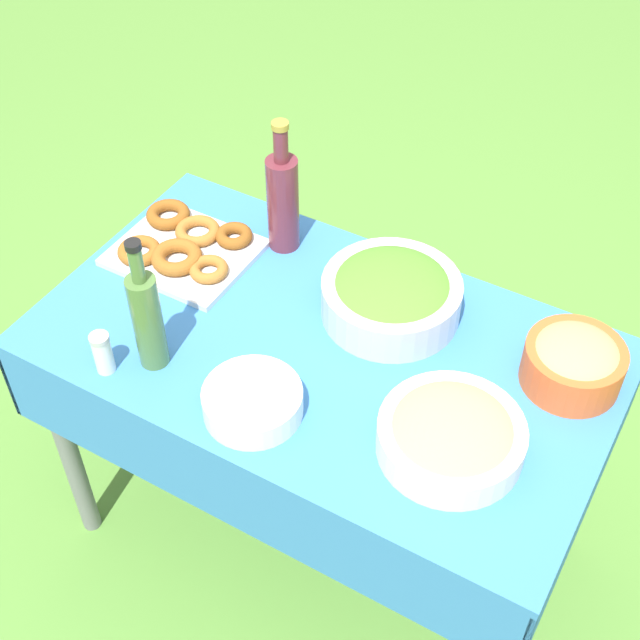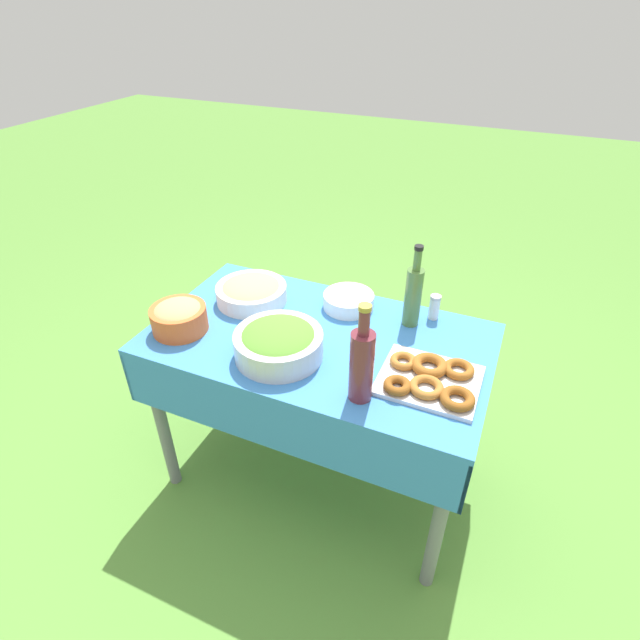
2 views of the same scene
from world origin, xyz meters
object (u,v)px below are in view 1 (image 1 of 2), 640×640
salad_bowl (391,294)px  pasta_bowl (451,435)px  wine_bottle (283,199)px  bread_bowl (574,362)px  donut_platter (184,247)px  plate_stack (253,402)px  olive_oil_bottle (147,317)px

salad_bowl → pasta_bowl: (0.27, -0.28, -0.01)m
wine_bottle → bread_bowl: wine_bottle is taller
salad_bowl → pasta_bowl: 0.39m
salad_bowl → wine_bottle: (-0.33, 0.09, 0.08)m
donut_platter → bread_bowl: (0.94, 0.07, 0.04)m
wine_bottle → bread_bowl: size_ratio=1.66×
pasta_bowl → wine_bottle: bearing=148.8°
plate_stack → salad_bowl: bearing=74.1°
plate_stack → bread_bowl: size_ratio=0.98×
wine_bottle → donut_platter: bearing=-141.7°
pasta_bowl → plate_stack: pasta_bowl is taller
olive_oil_bottle → pasta_bowl: bearing=8.8°
donut_platter → plate_stack: 0.53m
plate_stack → olive_oil_bottle: bearing=177.3°
pasta_bowl → donut_platter: (-0.80, 0.22, -0.02)m
salad_bowl → wine_bottle: 0.35m
salad_bowl → bread_bowl: size_ratio=1.50×
wine_bottle → bread_bowl: 0.76m
salad_bowl → plate_stack: (-0.11, -0.40, -0.03)m
wine_bottle → plate_stack: bearing=-65.2°
pasta_bowl → plate_stack: 0.40m
pasta_bowl → donut_platter: bearing=164.8°
plate_stack → wine_bottle: size_ratio=0.59×
olive_oil_bottle → bread_bowl: olive_oil_bottle is taller
wine_bottle → bread_bowl: bearing=-6.0°
salad_bowl → plate_stack: salad_bowl is taller
donut_platter → bread_bowl: size_ratio=1.58×
plate_stack → pasta_bowl: bearing=16.3°
donut_platter → bread_bowl: bread_bowl is taller
donut_platter → wine_bottle: size_ratio=0.95×
olive_oil_bottle → salad_bowl: bearing=45.7°
plate_stack → olive_oil_bottle: (-0.26, 0.01, 0.10)m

